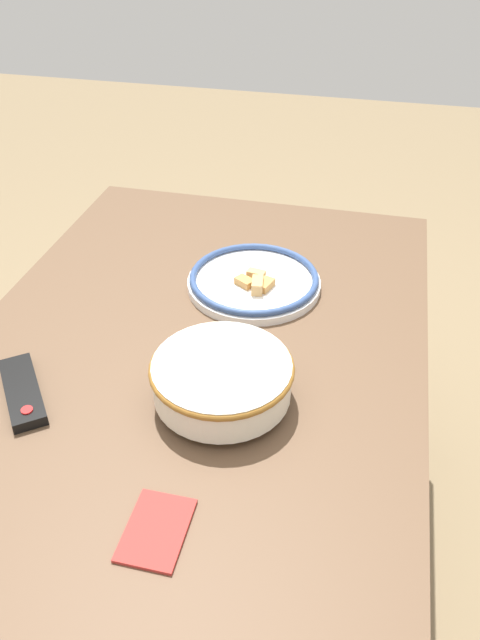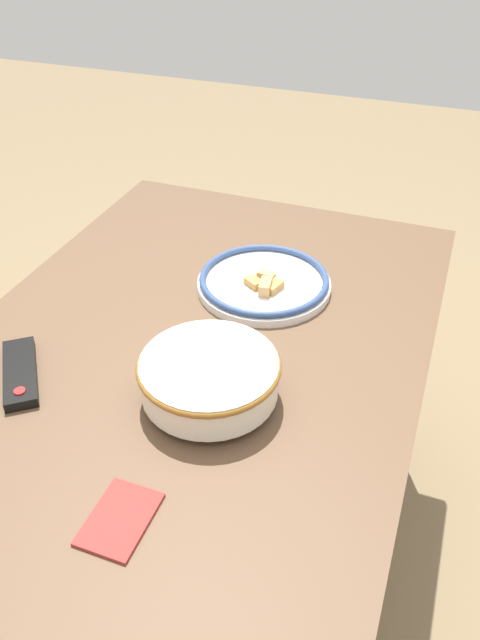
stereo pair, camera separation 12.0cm
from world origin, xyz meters
The scene contains 6 objects.
ground_plane centered at (0.00, 0.00, 0.00)m, with size 8.00×8.00×0.00m, color #7F6B4C.
dining_table centered at (0.00, 0.00, 0.63)m, with size 1.38×0.88×0.71m.
noodle_bowl centered at (-0.08, -0.09, 0.76)m, with size 0.24×0.24×0.08m.
food_plate centered at (0.28, -0.07, 0.73)m, with size 0.29×0.29×0.04m.
tv_remote centered at (-0.15, 0.25, 0.72)m, with size 0.18×0.15×0.02m.
folded_napkin centered at (-0.35, -0.07, 0.72)m, with size 0.12×0.08×0.01m.
Camera 2 is at (-0.80, -0.42, 1.47)m, focal length 35.00 mm.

